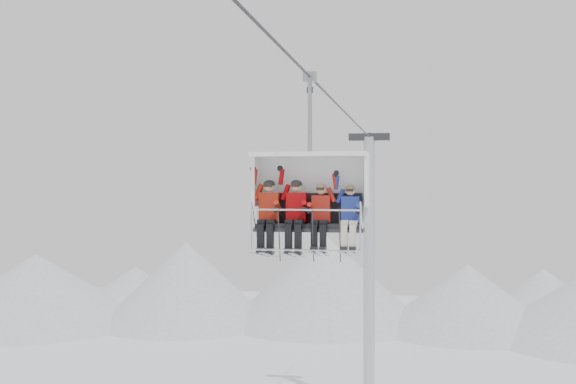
% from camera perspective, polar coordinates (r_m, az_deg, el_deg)
% --- Properties ---
extents(ridgeline, '(72.00, 21.00, 7.00)m').
position_cam_1_polar(ridgeline, '(56.07, 6.23, -7.87)').
color(ridgeline, silver).
rests_on(ridgeline, ground).
extents(lift_tower_right, '(2.00, 1.80, 13.48)m').
position_cam_1_polar(lift_tower_right, '(35.75, 6.43, -7.77)').
color(lift_tower_right, '#B7BABF').
rests_on(lift_tower_right, ground).
extents(haul_cable, '(0.06, 50.00, 0.06)m').
position_cam_1_polar(haul_cable, '(13.77, 0.00, 10.81)').
color(haul_cable, '#313137').
rests_on(haul_cable, lift_tower_left).
extents(chairlift_carrier, '(2.61, 1.17, 3.98)m').
position_cam_1_polar(chairlift_carrier, '(16.35, 1.80, 0.07)').
color(chairlift_carrier, black).
rests_on(chairlift_carrier, haul_cable).
extents(skier_far_left, '(0.45, 1.69, 1.75)m').
position_cam_1_polar(skier_far_left, '(16.22, -1.55, -1.61)').
color(skier_far_left, '#AA210F').
rests_on(skier_far_left, chairlift_carrier).
extents(skier_center_left, '(0.45, 1.69, 1.75)m').
position_cam_1_polar(skier_center_left, '(16.11, 0.62, -1.63)').
color(skier_center_left, '#A30509').
rests_on(skier_center_left, chairlift_carrier).
extents(skier_center_right, '(0.41, 1.69, 1.62)m').
position_cam_1_polar(skier_center_right, '(16.01, 2.59, -1.78)').
color(skier_center_right, '#A61E14').
rests_on(skier_center_right, chairlift_carrier).
extents(skier_far_right, '(0.39, 1.69, 1.57)m').
position_cam_1_polar(skier_far_right, '(15.93, 4.91, -1.84)').
color(skier_far_right, navy).
rests_on(skier_far_right, chairlift_carrier).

